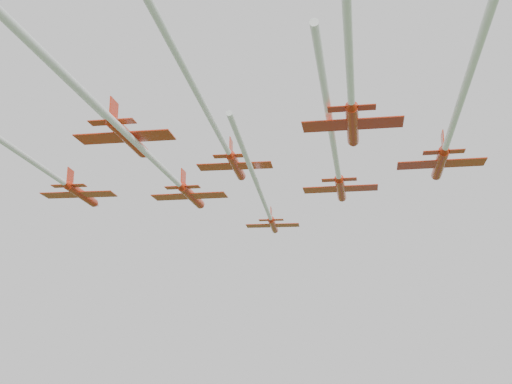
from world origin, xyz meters
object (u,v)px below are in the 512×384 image
(jet_row4_left, at_px, (77,88))
(jet_row2_left, at_px, (158,164))
(jet_row2_right, at_px, (337,166))
(jet_row3_left, at_px, (4,142))
(jet_lead, at_px, (266,206))
(jet_row3_mid, at_px, (213,122))
(jet_row3_right, at_px, (448,138))
(jet_row4_right, at_px, (348,35))

(jet_row4_left, bearing_deg, jet_row2_left, 86.60)
(jet_row2_right, height_order, jet_row3_left, jet_row2_right)
(jet_lead, distance_m, jet_row2_left, 19.33)
(jet_row3_left, height_order, jet_row3_mid, jet_row3_mid)
(jet_lead, xyz_separation_m, jet_row2_right, (11.37, -8.73, 1.88))
(jet_lead, bearing_deg, jet_row2_left, -122.85)
(jet_row3_mid, relative_size, jet_row4_left, 1.00)
(jet_row3_right, bearing_deg, jet_row2_right, 137.44)
(jet_lead, distance_m, jet_row3_left, 36.38)
(jet_row3_mid, relative_size, jet_row3_right, 1.27)
(jet_lead, relative_size, jet_row2_left, 0.83)
(jet_row3_mid, bearing_deg, jet_row2_right, 55.58)
(jet_row3_left, xyz_separation_m, jet_row3_mid, (18.09, 6.09, 2.02))
(jet_row2_left, relative_size, jet_row4_left, 1.09)
(jet_row4_left, bearing_deg, jet_row3_right, 24.51)
(jet_row2_left, relative_size, jet_row2_right, 1.22)
(jet_row3_right, xyz_separation_m, jet_row4_left, (-28.94, -19.31, 1.06))
(jet_lead, relative_size, jet_row2_right, 1.01)
(jet_lead, height_order, jet_row2_right, jet_row2_right)
(jet_row3_mid, bearing_deg, jet_row2_left, 127.30)
(jet_row4_left, bearing_deg, jet_row2_right, 50.51)
(jet_row3_mid, distance_m, jet_row4_left, 12.66)
(jet_row3_right, bearing_deg, jet_row4_left, -154.37)
(jet_lead, relative_size, jet_row3_right, 1.14)
(jet_row2_right, xyz_separation_m, jet_row4_right, (6.93, -31.09, -0.77))
(jet_row2_right, relative_size, jet_row4_right, 0.75)
(jet_row3_left, xyz_separation_m, jet_row4_left, (9.78, -3.44, 2.50))
(jet_row3_left, distance_m, jet_row4_right, 33.73)
(jet_row2_left, bearing_deg, jet_lead, 60.48)
(jet_row2_right, bearing_deg, jet_row3_left, -145.37)
(jet_row2_right, distance_m, jet_row4_left, 32.39)
(jet_row2_left, distance_m, jet_row3_right, 30.85)
(jet_row3_mid, distance_m, jet_row3_right, 22.84)
(jet_row3_right, height_order, jet_row4_right, jet_row4_right)
(jet_lead, relative_size, jet_row4_left, 0.90)
(jet_row3_left, bearing_deg, jet_row2_left, 50.95)
(jet_row2_left, height_order, jet_row3_left, jet_row2_left)
(jet_row4_left, xyz_separation_m, jet_row4_right, (23.27, -3.12, -0.79))
(jet_row3_mid, bearing_deg, jet_row4_left, -141.98)
(jet_lead, distance_m, jet_row2_right, 14.46)
(jet_row4_left, bearing_deg, jet_row4_right, -16.84)
(jet_row2_left, bearing_deg, jet_row3_right, -7.50)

